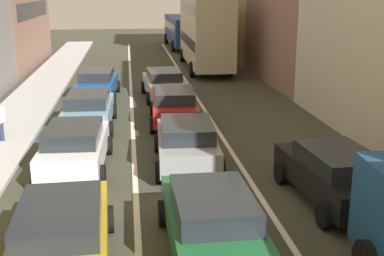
% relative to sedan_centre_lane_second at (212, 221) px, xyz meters
% --- Properties ---
extents(sidewalk_left, '(2.60, 64.00, 0.14)m').
position_rel_sedan_centre_lane_second_xyz_m(sidewalk_left, '(-6.56, 12.47, -0.73)').
color(sidewalk_left, '#BABABA').
rests_on(sidewalk_left, ground).
extents(lane_stripe_left, '(0.16, 60.00, 0.01)m').
position_rel_sedan_centre_lane_second_xyz_m(lane_stripe_left, '(-1.56, 12.47, -0.79)').
color(lane_stripe_left, silver).
rests_on(lane_stripe_left, ground).
extents(lane_stripe_right, '(0.16, 60.00, 0.01)m').
position_rel_sedan_centre_lane_second_xyz_m(lane_stripe_right, '(1.84, 12.47, -0.79)').
color(lane_stripe_right, silver).
rests_on(lane_stripe_right, ground).
extents(sedan_centre_lane_second, '(2.08, 4.31, 1.49)m').
position_rel_sedan_centre_lane_second_xyz_m(sedan_centre_lane_second, '(0.00, 0.00, 0.00)').
color(sedan_centre_lane_second, '#19592D').
rests_on(sedan_centre_lane_second, ground).
extents(wagon_left_lane_second, '(2.18, 4.36, 1.49)m').
position_rel_sedan_centre_lane_second_xyz_m(wagon_left_lane_second, '(-3.08, -0.19, 0.00)').
color(wagon_left_lane_second, '#B29319').
rests_on(wagon_left_lane_second, ground).
extents(hatchback_centre_lane_third, '(2.22, 4.38, 1.49)m').
position_rel_sedan_centre_lane_second_xyz_m(hatchback_centre_lane_third, '(0.13, 5.71, 0.00)').
color(hatchback_centre_lane_third, gray).
rests_on(hatchback_centre_lane_third, ground).
extents(sedan_left_lane_third, '(2.20, 4.37, 1.49)m').
position_rel_sedan_centre_lane_second_xyz_m(sedan_left_lane_third, '(-3.39, 5.70, 0.00)').
color(sedan_left_lane_third, silver).
rests_on(sedan_left_lane_third, ground).
extents(coupe_centre_lane_fourth, '(2.23, 4.38, 1.49)m').
position_rel_sedan_centre_lane_second_xyz_m(coupe_centre_lane_fourth, '(0.21, 10.98, 0.00)').
color(coupe_centre_lane_fourth, '#A51E1E').
rests_on(coupe_centre_lane_fourth, ground).
extents(sedan_left_lane_fourth, '(2.17, 4.35, 1.49)m').
position_rel_sedan_centre_lane_second_xyz_m(sedan_left_lane_fourth, '(-3.31, 10.70, 0.00)').
color(sedan_left_lane_fourth, '#759EB7').
rests_on(sedan_left_lane_fourth, ground).
extents(sedan_centre_lane_fifth, '(2.27, 4.40, 1.49)m').
position_rel_sedan_centre_lane_second_xyz_m(sedan_centre_lane_fifth, '(0.13, 16.17, 0.00)').
color(sedan_centre_lane_fifth, beige).
rests_on(sedan_centre_lane_fifth, ground).
extents(sedan_left_lane_fifth, '(2.27, 4.40, 1.49)m').
position_rel_sedan_centre_lane_second_xyz_m(sedan_left_lane_fifth, '(-3.28, 16.58, 0.00)').
color(sedan_left_lane_fifth, '#194C8C').
rests_on(sedan_left_lane_fifth, ground).
extents(sedan_right_lane_behind_truck, '(2.29, 4.41, 1.49)m').
position_rel_sedan_centre_lane_second_xyz_m(sedan_right_lane_behind_truck, '(3.71, 2.37, 0.00)').
color(sedan_right_lane_behind_truck, black).
rests_on(sedan_right_lane_behind_truck, ground).
extents(bus_mid_queue_primary, '(2.93, 10.54, 5.06)m').
position_rel_sedan_centre_lane_second_xyz_m(bus_mid_queue_primary, '(3.69, 25.47, 2.03)').
color(bus_mid_queue_primary, '#BFB793').
rests_on(bus_mid_queue_primary, ground).
extents(bus_far_queue_secondary, '(2.92, 10.54, 2.90)m').
position_rel_sedan_centre_lane_second_xyz_m(bus_far_queue_secondary, '(3.58, 38.92, 0.96)').
color(bus_far_queue_secondary, navy).
rests_on(bus_far_queue_secondary, ground).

